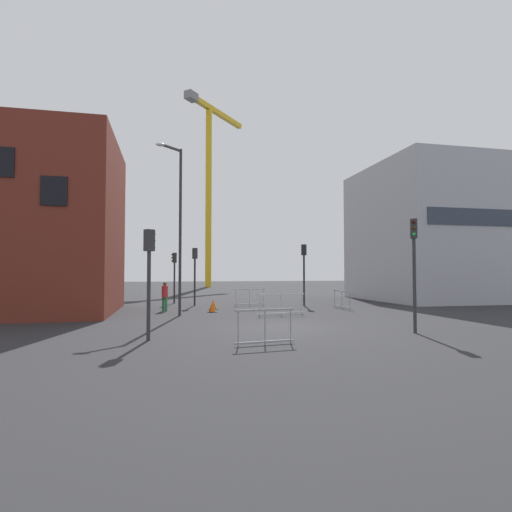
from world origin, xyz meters
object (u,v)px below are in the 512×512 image
(streetlamp_tall, at_px, (178,219))
(traffic_light_far, at_px, (149,265))
(traffic_light_island, at_px, (195,267))
(pedestrian_walking, at_px, (165,294))
(traffic_light_near, at_px, (174,269))
(traffic_cone_by_barrier, at_px, (212,308))
(traffic_light_verge, at_px, (414,256))
(traffic_cone_on_verge, at_px, (213,305))
(traffic_light_crosswalk, at_px, (304,265))
(construction_crane, at_px, (209,171))

(streetlamp_tall, bearing_deg, traffic_light_far, -98.47)
(traffic_light_island, height_order, pedestrian_walking, traffic_light_island)
(traffic_light_near, height_order, traffic_cone_by_barrier, traffic_light_near)
(traffic_light_verge, height_order, traffic_cone_on_verge, traffic_light_verge)
(traffic_light_near, bearing_deg, pedestrian_walking, -96.00)
(traffic_light_island, bearing_deg, traffic_light_crosswalk, -13.55)
(construction_crane, height_order, traffic_light_verge, construction_crane)
(streetlamp_tall, bearing_deg, traffic_light_crosswalk, 28.43)
(traffic_light_crosswalk, relative_size, pedestrian_walking, 2.44)
(traffic_light_island, distance_m, pedestrian_walking, 4.22)
(traffic_light_island, xyz_separation_m, pedestrian_walking, (-1.87, -3.43, -1.59))
(traffic_cone_on_verge, bearing_deg, traffic_light_island, 109.10)
(traffic_light_crosswalk, height_order, traffic_cone_on_verge, traffic_light_crosswalk)
(traffic_light_near, bearing_deg, traffic_cone_on_verge, -66.41)
(traffic_cone_on_verge, bearing_deg, pedestrian_walking, -164.38)
(construction_crane, distance_m, streetlamp_tall, 41.27)
(construction_crane, distance_m, traffic_light_verge, 48.87)
(traffic_light_island, bearing_deg, construction_crane, 82.75)
(construction_crane, distance_m, traffic_light_far, 48.93)
(traffic_light_island, bearing_deg, traffic_light_verge, -63.09)
(traffic_light_island, xyz_separation_m, traffic_cone_on_verge, (0.92, -2.65, -2.28))
(streetlamp_tall, bearing_deg, construction_crane, 82.07)
(traffic_light_crosswalk, bearing_deg, traffic_cone_by_barrier, -155.59)
(streetlamp_tall, height_order, traffic_light_verge, streetlamp_tall)
(traffic_light_crosswalk, bearing_deg, traffic_light_near, 153.84)
(traffic_cone_on_verge, bearing_deg, traffic_cone_by_barrier, -98.15)
(construction_crane, height_order, traffic_cone_by_barrier, construction_crane)
(traffic_light_far, relative_size, traffic_light_verge, 0.87)
(pedestrian_walking, height_order, traffic_cone_on_verge, pedestrian_walking)
(construction_crane, bearing_deg, traffic_light_far, -98.01)
(traffic_light_near, xyz_separation_m, traffic_light_island, (1.27, -2.35, 0.13))
(construction_crane, relative_size, traffic_light_verge, 6.62)
(streetlamp_tall, xyz_separation_m, traffic_light_near, (-0.02, 8.44, -2.46))
(traffic_light_island, bearing_deg, traffic_light_near, 118.31)
(traffic_light_island, bearing_deg, traffic_cone_on_verge, -70.90)
(traffic_light_far, distance_m, traffic_light_island, 13.47)
(streetlamp_tall, distance_m, traffic_cone_on_verge, 6.14)
(traffic_light_near, xyz_separation_m, pedestrian_walking, (-0.61, -5.78, -1.46))
(traffic_light_verge, xyz_separation_m, traffic_light_island, (-6.95, 13.69, -0.22))
(traffic_light_crosswalk, distance_m, traffic_light_island, 7.11)
(traffic_cone_on_verge, bearing_deg, traffic_light_crosswalk, 9.32)
(traffic_light_verge, bearing_deg, traffic_light_island, 116.91)
(construction_crane, height_order, traffic_light_crosswalk, construction_crane)
(streetlamp_tall, relative_size, traffic_light_verge, 2.05)
(pedestrian_walking, relative_size, traffic_cone_on_verge, 2.93)
(pedestrian_walking, bearing_deg, traffic_light_far, -92.57)
(traffic_light_far, bearing_deg, traffic_light_near, 86.16)
(construction_crane, xyz_separation_m, traffic_light_crosswalk, (2.72, -34.61, -14.45))
(traffic_light_far, bearing_deg, streetlamp_tall, 81.53)
(traffic_cone_by_barrier, bearing_deg, traffic_light_near, 105.62)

